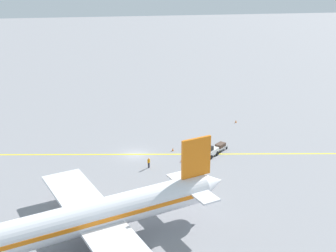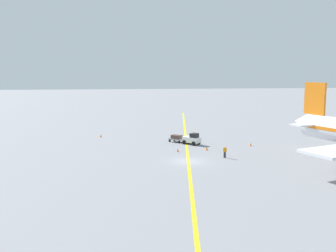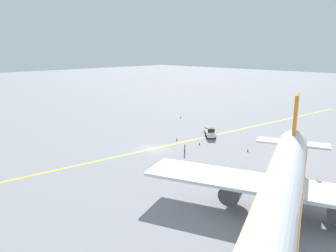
% 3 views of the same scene
% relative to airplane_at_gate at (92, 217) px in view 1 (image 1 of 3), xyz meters
% --- Properties ---
extents(ground_plane, '(400.00, 400.00, 0.00)m').
position_rel_airplane_at_gate_xyz_m(ground_plane, '(25.66, -7.02, -3.71)').
color(ground_plane, gray).
extents(apron_yellow_centreline, '(17.89, 118.78, 0.01)m').
position_rel_airplane_at_gate_xyz_m(apron_yellow_centreline, '(25.66, -7.02, -3.71)').
color(apron_yellow_centreline, yellow).
rests_on(apron_yellow_centreline, ground).
extents(airplane_at_gate, '(28.07, 34.34, 10.60)m').
position_rel_airplane_at_gate_xyz_m(airplane_at_gate, '(0.00, 0.00, 0.00)').
color(airplane_at_gate, white).
rests_on(airplane_at_gate, ground).
extents(baggage_tug_white, '(3.16, 3.20, 2.11)m').
position_rel_airplane_at_gate_xyz_m(baggage_tug_white, '(22.93, -19.16, -2.81)').
color(baggage_tug_white, white).
rests_on(baggage_tug_white, ground).
extents(baggage_cart_trailing, '(2.81, 2.84, 1.24)m').
position_rel_airplane_at_gate_xyz_m(baggage_cart_trailing, '(25.22, -21.53, -2.95)').
color(baggage_cart_trailing, gray).
rests_on(baggage_cart_trailing, ground).
extents(ground_crew_worker, '(0.43, 0.45, 1.68)m').
position_rel_airplane_at_gate_xyz_m(ground_crew_worker, '(20.06, -8.62, -2.80)').
color(ground_crew_worker, '#23232D').
rests_on(ground_crew_worker, ground).
extents(traffic_cone_near_nose, '(0.32, 0.32, 0.55)m').
position_rel_airplane_at_gate_xyz_m(traffic_cone_near_nose, '(38.63, -28.31, -3.43)').
color(traffic_cone_near_nose, orange).
rests_on(traffic_cone_near_nose, ground).
extents(traffic_cone_mid_apron, '(0.32, 0.32, 0.55)m').
position_rel_airplane_at_gate_xyz_m(traffic_cone_mid_apron, '(21.49, -14.10, -3.43)').
color(traffic_cone_mid_apron, orange).
rests_on(traffic_cone_mid_apron, ground).
extents(traffic_cone_by_wingtip, '(0.32, 0.32, 0.55)m').
position_rel_airplane_at_gate_xyz_m(traffic_cone_by_wingtip, '(26.20, -13.46, -3.43)').
color(traffic_cone_by_wingtip, orange).
rests_on(traffic_cone_by_wingtip, ground).
extents(traffic_cone_far_edge, '(0.32, 0.32, 0.55)m').
position_rel_airplane_at_gate_xyz_m(traffic_cone_far_edge, '(13.51, -16.54, -3.43)').
color(traffic_cone_far_edge, orange).
rests_on(traffic_cone_far_edge, ground).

